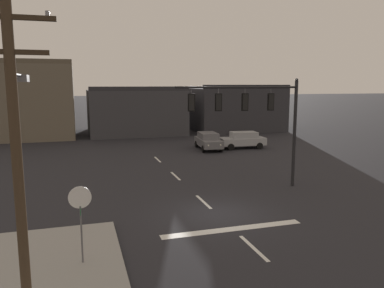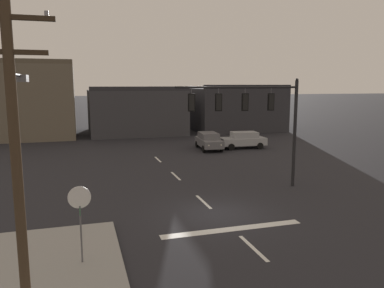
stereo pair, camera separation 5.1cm
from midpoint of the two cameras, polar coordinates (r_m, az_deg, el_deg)
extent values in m
plane|color=#232328|center=(18.56, 3.82, -10.50)|extent=(400.00, 400.00, 0.00)
cube|color=gray|center=(13.85, -21.04, -17.82)|extent=(5.00, 8.00, 0.15)
cube|color=silver|center=(16.82, 6.26, -12.62)|extent=(6.40, 0.50, 0.01)
cube|color=silver|center=(15.15, 9.31, -15.21)|extent=(0.16, 2.40, 0.01)
cube|color=silver|center=(20.35, 1.82, -8.70)|extent=(0.16, 2.40, 0.01)
cube|color=silver|center=(25.89, -2.42, -4.83)|extent=(0.16, 2.40, 0.01)
cube|color=silver|center=(31.61, -5.12, -2.33)|extent=(0.16, 2.40, 0.01)
cylinder|color=black|center=(23.62, 15.29, 1.41)|extent=(0.20, 0.20, 6.40)
cylinder|color=black|center=(22.18, 6.92, 8.50)|extent=(7.21, 1.08, 0.12)
sphere|color=black|center=(23.44, 15.62, 9.31)|extent=(0.18, 0.18, 0.18)
cylinder|color=#56565B|center=(22.83, 11.91, 7.80)|extent=(0.03, 0.03, 0.35)
cube|color=black|center=(22.85, 11.86, 6.23)|extent=(0.33, 0.28, 0.90)
sphere|color=green|center=(22.96, 11.77, 6.95)|extent=(0.20, 0.20, 0.20)
sphere|color=#2D2314|center=(22.97, 11.74, 6.25)|extent=(0.20, 0.20, 0.20)
sphere|color=black|center=(22.98, 11.72, 5.55)|extent=(0.20, 0.20, 0.20)
cube|color=black|center=(22.83, 11.88, 6.23)|extent=(0.42, 0.09, 1.02)
cylinder|color=#56565B|center=(22.31, 8.09, 7.88)|extent=(0.03, 0.03, 0.35)
cube|color=black|center=(22.33, 8.05, 6.28)|extent=(0.33, 0.28, 0.90)
sphere|color=green|center=(22.45, 7.97, 7.01)|extent=(0.20, 0.20, 0.20)
sphere|color=#2D2314|center=(22.46, 7.96, 6.29)|extent=(0.20, 0.20, 0.20)
sphere|color=black|center=(22.47, 7.94, 5.58)|extent=(0.20, 0.20, 0.20)
cube|color=black|center=(22.31, 8.07, 6.27)|extent=(0.42, 0.09, 1.02)
cylinder|color=#56565B|center=(21.90, 4.10, 7.93)|extent=(0.03, 0.03, 0.35)
cube|color=black|center=(21.92, 4.09, 6.29)|extent=(0.33, 0.28, 0.90)
sphere|color=green|center=(22.04, 4.02, 7.04)|extent=(0.20, 0.20, 0.20)
sphere|color=#2D2314|center=(22.05, 4.01, 6.31)|extent=(0.20, 0.20, 0.20)
sphere|color=black|center=(22.06, 4.00, 5.58)|extent=(0.20, 0.20, 0.20)
cube|color=black|center=(21.90, 4.10, 6.29)|extent=(0.42, 0.09, 1.02)
cylinder|color=#56565B|center=(21.59, -0.01, 7.93)|extent=(0.03, 0.03, 0.35)
cube|color=black|center=(21.62, -0.01, 6.28)|extent=(0.33, 0.28, 0.90)
sphere|color=green|center=(21.73, -0.07, 7.03)|extent=(0.20, 0.20, 0.20)
sphere|color=#2D2314|center=(21.74, -0.07, 6.29)|extent=(0.20, 0.20, 0.20)
sphere|color=black|center=(21.76, -0.07, 5.55)|extent=(0.20, 0.20, 0.20)
cube|color=black|center=(21.60, -0.01, 6.28)|extent=(0.42, 0.09, 1.02)
cylinder|color=#56565B|center=(13.73, -16.27, -13.24)|extent=(0.06, 0.06, 2.15)
cylinder|color=white|center=(13.28, -16.53, -7.73)|extent=(0.76, 0.03, 0.76)
cylinder|color=#B21414|center=(13.29, -16.53, -7.71)|extent=(0.68, 0.03, 0.68)
cube|color=#19592D|center=(13.41, -16.44, -9.57)|extent=(0.02, 0.64, 0.16)
cube|color=#9EA0A5|center=(37.20, 7.71, 0.42)|extent=(4.52, 2.13, 0.70)
cube|color=#9EA0A5|center=(37.16, 7.95, 1.39)|extent=(2.58, 1.78, 0.56)
cube|color=#2D3842|center=(36.91, 6.83, 1.33)|extent=(0.36, 1.53, 0.47)
cube|color=#2D3842|center=(37.59, 9.62, 1.40)|extent=(0.33, 1.53, 0.46)
cylinder|color=black|center=(35.99, 5.99, -0.45)|extent=(0.65, 0.27, 0.64)
cylinder|color=black|center=(37.59, 5.17, -0.03)|extent=(0.65, 0.27, 0.64)
cylinder|color=black|center=(37.00, 10.26, -0.28)|extent=(0.65, 0.27, 0.64)
cylinder|color=black|center=(38.55, 9.29, 0.11)|extent=(0.65, 0.27, 0.64)
sphere|color=silver|center=(35.96, 4.76, 0.26)|extent=(0.16, 0.16, 0.16)
sphere|color=silver|center=(37.05, 4.24, 0.52)|extent=(0.16, 0.16, 0.16)
cube|color=maroon|center=(37.99, 10.80, 0.64)|extent=(0.14, 1.37, 0.12)
cube|color=slate|center=(36.24, 2.61, 0.27)|extent=(2.16, 4.53, 0.70)
cube|color=slate|center=(36.29, 2.55, 1.28)|extent=(1.80, 2.59, 0.56)
cube|color=#2D3842|center=(35.56, 2.86, 1.09)|extent=(1.54, 0.37, 0.47)
cube|color=#2D3842|center=(37.42, 2.11, 1.49)|extent=(1.53, 0.34, 0.46)
cylinder|color=black|center=(35.14, 4.54, -0.65)|extent=(0.27, 0.66, 0.64)
cylinder|color=black|center=(34.70, 1.84, -0.75)|extent=(0.27, 0.66, 0.64)
cylinder|color=black|center=(37.90, 3.30, 0.06)|extent=(0.27, 0.66, 0.64)
cylinder|color=black|center=(37.49, 0.79, -0.02)|extent=(0.27, 0.66, 0.64)
sphere|color=silver|center=(34.30, 4.45, -0.16)|extent=(0.16, 0.16, 0.16)
sphere|color=silver|center=(34.00, 2.59, -0.23)|extent=(0.16, 0.16, 0.16)
cube|color=maroon|center=(38.31, 1.79, 0.87)|extent=(1.37, 0.15, 0.12)
cylinder|color=#423323|center=(10.32, -24.82, -3.10)|extent=(0.26, 0.26, 8.34)
cube|color=#382B1E|center=(10.24, -26.18, 16.85)|extent=(2.20, 0.12, 0.12)
cube|color=#382B1E|center=(10.15, -25.86, 12.39)|extent=(1.80, 0.12, 0.12)
cylinder|color=#56565B|center=(11.02, -24.95, 9.46)|extent=(0.08, 1.81, 0.08)
cube|color=slate|center=(11.91, -24.32, 9.01)|extent=(0.36, 0.64, 0.20)
cylinder|color=gray|center=(10.17, -20.97, 17.92)|extent=(0.10, 0.10, 0.12)
cube|color=#665B4C|center=(49.06, -24.64, 5.83)|extent=(12.55, 10.44, 8.36)
cube|color=brown|center=(44.22, -25.88, 11.25)|extent=(12.55, 0.60, 0.50)
cube|color=#38383D|center=(49.52, -8.57, 4.87)|extent=(11.56, 11.10, 5.45)
cube|color=#2B2B30|center=(44.21, -7.67, 8.27)|extent=(11.56, 0.60, 0.50)
cube|color=#2D2D33|center=(53.57, 5.86, 5.33)|extent=(11.66, 12.03, 5.64)
cube|color=black|center=(48.23, 8.55, 8.53)|extent=(11.66, 0.60, 0.50)
camera|label=1|loc=(0.03, -89.93, 0.01)|focal=35.35mm
camera|label=2|loc=(0.03, 90.07, -0.01)|focal=35.35mm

